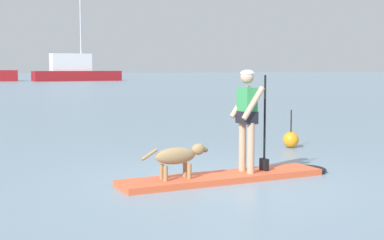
{
  "coord_description": "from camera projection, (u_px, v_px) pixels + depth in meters",
  "views": [
    {
      "loc": [
        -4.79,
        -7.38,
        1.81
      ],
      "look_at": [
        0.0,
        1.0,
        0.9
      ],
      "focal_mm": 51.66,
      "sensor_mm": 36.0,
      "label": 1
    }
  ],
  "objects": [
    {
      "name": "ground_plane",
      "position": [
        223.0,
        180.0,
        8.91
      ],
      "size": [
        400.0,
        400.0,
        0.0
      ],
      "primitive_type": "plane",
      "color": "gray"
    },
    {
      "name": "moored_boat_outer",
      "position": [
        75.0,
        71.0,
        78.64
      ],
      "size": [
        12.52,
        3.33,
        11.88
      ],
      "color": "maroon",
      "rests_on": "ground_plane"
    },
    {
      "name": "marker_buoy",
      "position": [
        291.0,
        140.0,
        12.58
      ],
      "size": [
        0.36,
        0.36,
        0.86
      ],
      "color": "orange",
      "rests_on": "ground_plane"
    },
    {
      "name": "person_paddler",
      "position": [
        248.0,
        113.0,
        9.02
      ],
      "size": [
        0.62,
        0.49,
        1.68
      ],
      "color": "tan",
      "rests_on": "paddleboard"
    },
    {
      "name": "paddleboard",
      "position": [
        235.0,
        176.0,
        9.01
      ],
      "size": [
        3.78,
        0.91,
        0.1
      ],
      "color": "#E55933",
      "rests_on": "ground_plane"
    },
    {
      "name": "dog",
      "position": [
        178.0,
        156.0,
        8.52
      ],
      "size": [
        1.13,
        0.26,
        0.53
      ],
      "color": "#997A51",
      "rests_on": "paddleboard"
    }
  ]
}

